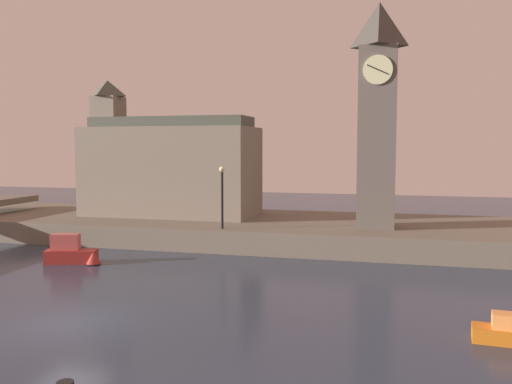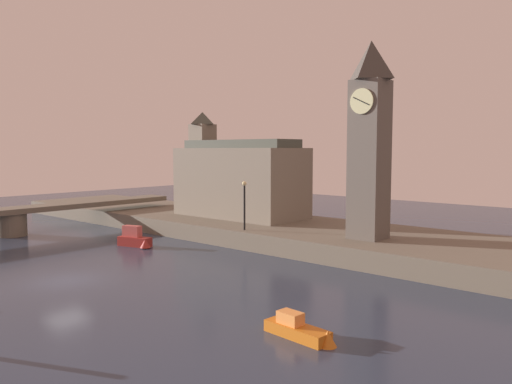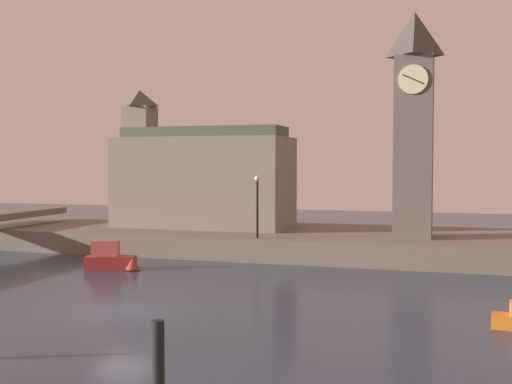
{
  "view_description": "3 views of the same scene",
  "coord_description": "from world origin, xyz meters",
  "px_view_note": "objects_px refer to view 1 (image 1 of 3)",
  "views": [
    {
      "loc": [
        12.05,
        -17.78,
        6.76
      ],
      "look_at": [
        3.05,
        16.78,
        3.75
      ],
      "focal_mm": 37.81,
      "sensor_mm": 36.0,
      "label": 1
    },
    {
      "loc": [
        28.8,
        -15.14,
        8.11
      ],
      "look_at": [
        1.37,
        16.27,
        4.55
      ],
      "focal_mm": 35.15,
      "sensor_mm": 36.0,
      "label": 2
    },
    {
      "loc": [
        13.23,
        -23.87,
        6.32
      ],
      "look_at": [
        1.42,
        14.22,
        4.49
      ],
      "focal_mm": 44.5,
      "sensor_mm": 36.0,
      "label": 3
    }
  ],
  "objects_px": {
    "parliament_hall": "(167,166)",
    "streetlamp": "(222,190)",
    "boat_dinghy_red": "(73,253)",
    "clock_tower": "(378,113)"
  },
  "relations": [
    {
      "from": "clock_tower",
      "to": "boat_dinghy_red",
      "type": "height_order",
      "value": "clock_tower"
    },
    {
      "from": "parliament_hall",
      "to": "boat_dinghy_red",
      "type": "relative_size",
      "value": 3.68
    },
    {
      "from": "clock_tower",
      "to": "boat_dinghy_red",
      "type": "bearing_deg",
      "value": -152.68
    },
    {
      "from": "parliament_hall",
      "to": "streetlamp",
      "type": "relative_size",
      "value": 3.24
    },
    {
      "from": "streetlamp",
      "to": "parliament_hall",
      "type": "bearing_deg",
      "value": 136.96
    },
    {
      "from": "parliament_hall",
      "to": "streetlamp",
      "type": "distance_m",
      "value": 8.94
    },
    {
      "from": "parliament_hall",
      "to": "streetlamp",
      "type": "xyz_separation_m",
      "value": [
        6.47,
        -6.04,
        -1.24
      ]
    },
    {
      "from": "clock_tower",
      "to": "streetlamp",
      "type": "distance_m",
      "value": 11.21
    },
    {
      "from": "streetlamp",
      "to": "boat_dinghy_red",
      "type": "xyz_separation_m",
      "value": [
        -7.32,
        -5.52,
        -3.37
      ]
    },
    {
      "from": "clock_tower",
      "to": "streetlamp",
      "type": "xyz_separation_m",
      "value": [
        -9.53,
        -3.19,
        -4.97
      ]
    }
  ]
}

